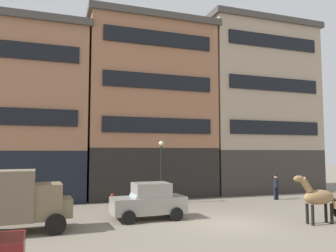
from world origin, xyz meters
TOP-DOWN VIEW (x-y plane):
  - ground_plane at (0.00, 0.00)m, footprint 120.00×120.00m
  - building_far_left at (-9.95, 11.54)m, footprint 8.66×7.03m
  - building_center_left at (-0.90, 11.53)m, footprint 10.13×7.03m
  - building_center_right at (9.05, 11.53)m, footprint 10.47×7.03m
  - draft_horse at (3.97, -1.47)m, footprint 2.35×0.63m
  - delivery_truck_near at (-9.48, 1.24)m, footprint 4.43×2.32m
  - sedan_light at (-3.31, 2.14)m, footprint 3.73×1.93m
  - pedestrian_officer at (7.10, 5.80)m, footprint 0.46×0.46m
  - streetlamp_curbside at (-1.21, 6.71)m, footprint 0.32×0.32m
  - fire_hydrant_curbside at (-4.47, 6.39)m, footprint 0.24×0.24m

SIDE VIEW (x-z plane):
  - ground_plane at x=0.00m, z-range 0.00..0.00m
  - fire_hydrant_curbside at x=-4.47m, z-range 0.01..0.84m
  - sedan_light at x=-3.31m, z-range 0.00..1.83m
  - pedestrian_officer at x=7.10m, z-range 0.08..1.88m
  - draft_horse at x=3.97m, z-range 0.12..2.42m
  - delivery_truck_near at x=-9.48m, z-range 0.11..2.73m
  - streetlamp_curbside at x=-1.21m, z-range 0.61..4.73m
  - building_far_left at x=-9.95m, z-range 0.04..12.52m
  - building_center_left at x=-0.90m, z-range 0.04..13.80m
  - building_center_right at x=9.05m, z-range 0.04..14.87m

